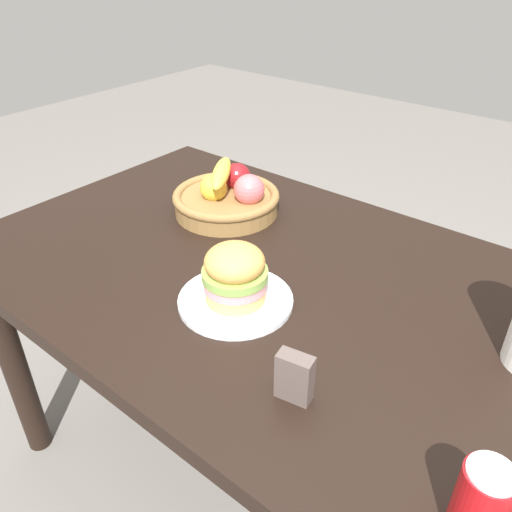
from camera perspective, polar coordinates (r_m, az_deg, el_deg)
ground_plane at (r=1.72m, az=0.51°, el=-22.64°), size 8.00×8.00×0.00m
dining_table at (r=1.24m, az=0.66°, el=-5.27°), size 1.40×0.90×0.75m
plate at (r=1.07m, az=-2.28°, el=-4.94°), size 0.24×0.24×0.01m
sandwich at (r=1.03m, az=-2.36°, el=-1.96°), size 0.14×0.14×0.13m
soda_can at (r=0.75m, az=23.63°, el=-23.89°), size 0.07×0.07×0.13m
fruit_basket at (r=1.40m, az=-3.17°, el=6.57°), size 0.29×0.29×0.14m
napkin_holder at (r=0.86m, az=4.30°, el=-13.26°), size 0.06×0.04×0.09m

